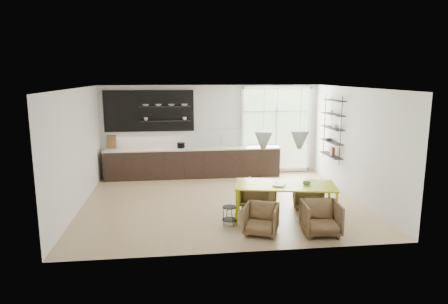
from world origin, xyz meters
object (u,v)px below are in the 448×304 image
(dining_table, at_px, (285,187))
(armchair_front_right, at_px, (321,218))
(armchair_back_left, at_px, (258,194))
(armchair_front_left, at_px, (261,219))
(armchair_back_right, at_px, (308,195))
(wire_stool, at_px, (230,213))

(dining_table, bearing_deg, armchair_front_right, -49.86)
(armchair_front_right, bearing_deg, armchair_back_left, 121.84)
(armchair_back_left, relative_size, armchair_front_left, 1.10)
(dining_table, distance_m, armchair_back_right, 1.14)
(armchair_front_left, bearing_deg, dining_table, 69.48)
(armchair_back_right, distance_m, wire_stool, 2.26)
(dining_table, height_order, armchair_front_right, dining_table)
(armchair_back_left, bearing_deg, dining_table, 145.26)
(armchair_back_left, xyz_separation_m, wire_stool, (-0.87, -1.08, -0.08))
(dining_table, relative_size, armchair_front_left, 3.47)
(armchair_back_left, distance_m, armchair_back_right, 1.21)
(armchair_back_left, bearing_deg, armchair_back_right, -158.40)
(armchair_back_left, height_order, armchair_front_right, armchair_back_left)
(armchair_back_left, height_order, armchair_front_left, armchair_back_left)
(armchair_front_left, relative_size, armchair_front_right, 0.91)
(wire_stool, bearing_deg, armchair_back_left, 51.28)
(dining_table, height_order, armchair_front_left, dining_table)
(armchair_back_left, distance_m, armchair_front_right, 2.04)
(dining_table, relative_size, armchair_back_right, 3.29)
(armchair_back_right, bearing_deg, armchair_front_right, 93.48)
(armchair_front_left, bearing_deg, wire_stool, 156.88)
(armchair_back_right, height_order, wire_stool, armchair_back_right)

